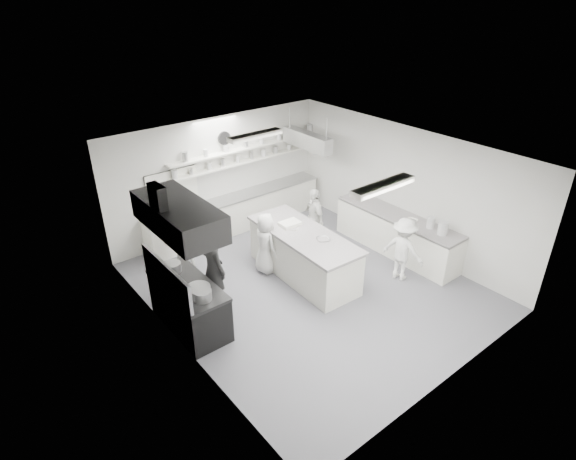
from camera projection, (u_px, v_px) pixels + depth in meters
floor at (307, 286)px, 10.22m from camera, size 6.00×7.00×0.02m
ceiling at (310, 154)px, 8.80m from camera, size 6.00×7.00×0.02m
wall_back at (219, 175)px, 11.93m from camera, size 6.00×0.04×3.00m
wall_front at (460, 308)px, 7.10m from camera, size 6.00×0.04×3.00m
wall_left at (173, 276)px, 7.86m from camera, size 0.04×7.00×3.00m
wall_right at (404, 189)px, 11.17m from camera, size 0.04×7.00×3.00m
stove at (190, 306)px, 8.85m from camera, size 0.80×1.80×0.90m
exhaust_hood at (179, 216)px, 7.96m from camera, size 0.85×2.00×0.50m
back_counter at (237, 213)px, 12.37m from camera, size 5.00×0.60×0.92m
shelf_lower at (244, 162)px, 12.10m from camera, size 4.20×0.26×0.04m
shelf_upper at (243, 149)px, 11.94m from camera, size 4.20×0.26×0.04m
pass_through_window at (172, 190)px, 11.22m from camera, size 1.30×0.04×1.00m
wall_clock at (224, 138)px, 11.56m from camera, size 0.32×0.05×0.32m
right_counter at (396, 234)px, 11.32m from camera, size 0.74×3.30×0.94m
pot_rack at (307, 140)px, 11.89m from camera, size 0.30×1.60×0.40m
light_fixture_front at (383, 186)px, 7.60m from camera, size 1.30×0.25×0.10m
light_fixture_rear at (255, 135)px, 10.08m from camera, size 1.30×0.25×0.10m
prep_island at (303, 255)px, 10.37m from camera, size 1.14×2.80×1.02m
stove_pot at (199, 292)px, 8.27m from camera, size 0.43×0.43×0.23m
cook_stove at (213, 270)px, 9.18m from camera, size 0.48×0.68×1.76m
cook_back at (179, 241)px, 10.52m from camera, size 0.70×0.55×1.42m
cook_island_left at (266, 243)px, 10.43m from camera, size 0.49×0.72×1.43m
cook_island_right at (314, 218)px, 11.45m from camera, size 0.61×0.96×1.52m
cook_right at (403, 249)px, 10.17m from camera, size 0.74×1.04×1.46m
bowl_island_a at (323, 240)px, 9.89m from camera, size 0.37×0.37×0.07m
bowl_island_b at (294, 229)px, 10.30m from camera, size 0.22×0.22×0.07m
bowl_right at (412, 221)px, 10.84m from camera, size 0.32×0.32×0.06m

